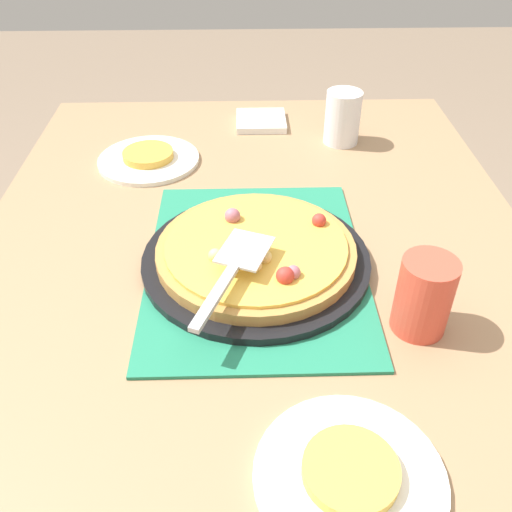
# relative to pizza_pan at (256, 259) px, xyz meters

# --- Properties ---
(ground_plane) EXTENTS (8.00, 8.00, 0.00)m
(ground_plane) POSITION_rel_pizza_pan_xyz_m (0.00, 0.00, -0.76)
(ground_plane) COLOR #84705B
(dining_table) EXTENTS (1.40, 1.00, 0.75)m
(dining_table) POSITION_rel_pizza_pan_xyz_m (0.00, 0.00, -0.12)
(dining_table) COLOR #9E7A56
(dining_table) RESTS_ON ground_plane
(placemat) EXTENTS (0.48, 0.36, 0.01)m
(placemat) POSITION_rel_pizza_pan_xyz_m (0.00, 0.00, -0.01)
(placemat) COLOR #237F5B
(placemat) RESTS_ON dining_table
(pizza_pan) EXTENTS (0.38, 0.38, 0.01)m
(pizza_pan) POSITION_rel_pizza_pan_xyz_m (0.00, 0.00, 0.00)
(pizza_pan) COLOR black
(pizza_pan) RESTS_ON placemat
(pizza) EXTENTS (0.33, 0.33, 0.05)m
(pizza) POSITION_rel_pizza_pan_xyz_m (-0.00, -0.00, 0.02)
(pizza) COLOR #B78442
(pizza) RESTS_ON pizza_pan
(plate_near_left) EXTENTS (0.22, 0.22, 0.01)m
(plate_near_left) POSITION_rel_pizza_pan_xyz_m (-0.39, -0.10, -0.01)
(plate_near_left) COLOR white
(plate_near_left) RESTS_ON dining_table
(plate_far_right) EXTENTS (0.22, 0.22, 0.01)m
(plate_far_right) POSITION_rel_pizza_pan_xyz_m (0.37, 0.23, -0.01)
(plate_far_right) COLOR white
(plate_far_right) RESTS_ON dining_table
(served_slice_left) EXTENTS (0.11, 0.11, 0.02)m
(served_slice_left) POSITION_rel_pizza_pan_xyz_m (-0.39, -0.10, 0.01)
(served_slice_left) COLOR #EAB747
(served_slice_left) RESTS_ON plate_near_left
(served_slice_right) EXTENTS (0.11, 0.11, 0.02)m
(served_slice_right) POSITION_rel_pizza_pan_xyz_m (0.37, 0.23, 0.01)
(served_slice_right) COLOR gold
(served_slice_right) RESTS_ON plate_far_right
(cup_near) EXTENTS (0.08, 0.08, 0.12)m
(cup_near) POSITION_rel_pizza_pan_xyz_m (0.45, -0.21, 0.05)
(cup_near) COLOR white
(cup_near) RESTS_ON dining_table
(cup_far) EXTENTS (0.08, 0.08, 0.12)m
(cup_far) POSITION_rel_pizza_pan_xyz_m (-0.15, -0.23, 0.05)
(cup_far) COLOR #E04C38
(cup_far) RESTS_ON dining_table
(pizza_server) EXTENTS (0.23, 0.13, 0.01)m
(pizza_server) POSITION_rel_pizza_pan_xyz_m (-0.09, 0.04, 0.06)
(pizza_server) COLOR silver
(pizza_server) RESTS_ON pizza
(napkin_stack) EXTENTS (0.12, 0.12, 0.02)m
(napkin_stack) POSITION_rel_pizza_pan_xyz_m (0.56, -0.03, -0.01)
(napkin_stack) COLOR white
(napkin_stack) RESTS_ON dining_table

